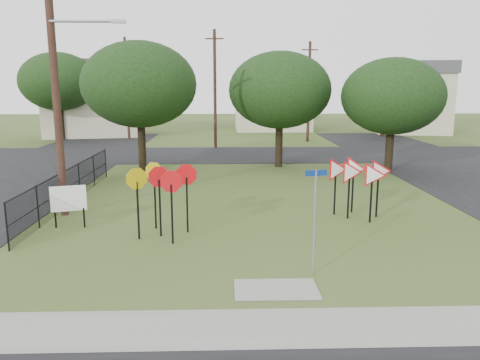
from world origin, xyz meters
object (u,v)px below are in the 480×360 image
Objects in this scene: street_name_sign at (315,215)px; info_board at (69,200)px; yield_sign_cluster at (358,174)px; stop_sign_cluster at (162,184)px.

info_board is at bearing 150.48° from street_name_sign.
street_name_sign is at bearing -115.87° from yield_sign_cluster.
info_board is (-10.20, -1.03, -0.66)m from yield_sign_cluster.
street_name_sign is at bearing -29.52° from info_board.
street_name_sign is 8.77m from info_board.
yield_sign_cluster is (2.59, 5.34, 0.04)m from street_name_sign.
street_name_sign is 1.12× the size of yield_sign_cluster.
yield_sign_cluster is 1.67× the size of info_board.
stop_sign_cluster is at bearing 142.31° from street_name_sign.
street_name_sign is at bearing -37.69° from stop_sign_cluster.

